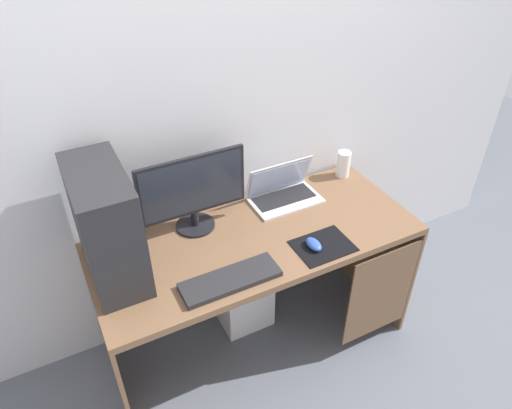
# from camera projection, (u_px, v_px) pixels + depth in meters

# --- Properties ---
(ground_plane) EXTENTS (8.00, 8.00, 0.00)m
(ground_plane) POSITION_uv_depth(u_px,v_px,m) (256.00, 337.00, 2.63)
(ground_plane) COLOR slate
(wall_back) EXTENTS (4.00, 0.05, 2.60)m
(wall_back) POSITION_uv_depth(u_px,v_px,m) (219.00, 93.00, 2.12)
(wall_back) COLOR silver
(wall_back) RESTS_ON ground_plane
(desk) EXTENTS (1.52, 0.65, 0.74)m
(desk) POSITION_uv_depth(u_px,v_px,m) (260.00, 259.00, 2.28)
(desk) COLOR brown
(desk) RESTS_ON ground_plane
(pc_tower) EXTENTS (0.21, 0.45, 0.49)m
(pc_tower) POSITION_uv_depth(u_px,v_px,m) (107.00, 226.00, 1.86)
(pc_tower) COLOR #232326
(pc_tower) RESTS_ON desk
(monitor) EXTENTS (0.50, 0.18, 0.38)m
(monitor) POSITION_uv_depth(u_px,v_px,m) (193.00, 192.00, 2.13)
(monitor) COLOR black
(monitor) RESTS_ON desk
(laptop) EXTENTS (0.35, 0.21, 0.20)m
(laptop) POSITION_uv_depth(u_px,v_px,m) (283.00, 192.00, 2.41)
(laptop) COLOR silver
(laptop) RESTS_ON desk
(speaker) EXTENTS (0.07, 0.07, 0.15)m
(speaker) POSITION_uv_depth(u_px,v_px,m) (343.00, 164.00, 2.57)
(speaker) COLOR white
(speaker) RESTS_ON desk
(keyboard) EXTENTS (0.42, 0.14, 0.02)m
(keyboard) POSITION_uv_depth(u_px,v_px,m) (230.00, 280.00, 1.95)
(keyboard) COLOR #232326
(keyboard) RESTS_ON desk
(mousepad) EXTENTS (0.26, 0.20, 0.00)m
(mousepad) POSITION_uv_depth(u_px,v_px,m) (323.00, 246.00, 2.13)
(mousepad) COLOR black
(mousepad) RESTS_ON desk
(mouse_left) EXTENTS (0.06, 0.10, 0.03)m
(mouse_left) POSITION_uv_depth(u_px,v_px,m) (314.00, 244.00, 2.11)
(mouse_left) COLOR #2D51B2
(mouse_left) RESTS_ON mousepad
(subwoofer) EXTENTS (0.27, 0.27, 0.27)m
(subwoofer) POSITION_uv_depth(u_px,v_px,m) (243.00, 299.00, 2.67)
(subwoofer) COLOR white
(subwoofer) RESTS_ON ground_plane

